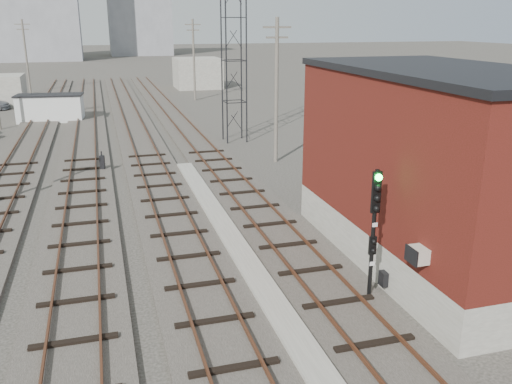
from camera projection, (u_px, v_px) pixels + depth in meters
name	position (u px, v px, depth m)	size (l,w,h in m)	color
ground	(137.00, 100.00, 62.92)	(320.00, 320.00, 0.00)	#282621
track_right	(187.00, 132.00, 44.32)	(3.20, 90.00, 0.39)	#332D28
track_mid_right	(138.00, 134.00, 43.25)	(3.20, 90.00, 0.39)	#332D28
track_mid_left	(86.00, 137.00, 42.19)	(3.20, 90.00, 0.39)	#332D28
track_left	(31.00, 140.00, 41.13)	(3.20, 90.00, 0.39)	#332D28
platform_curb	(241.00, 255.00, 20.88)	(0.90, 28.00, 0.26)	gray
brick_building	(438.00, 167.00, 19.85)	(6.54, 12.20, 7.22)	gray
lattice_tower	(234.00, 39.00, 39.22)	(1.60, 1.60, 15.00)	black
utility_pole_left_c	(26.00, 54.00, 67.32)	(1.80, 0.24, 9.00)	#595147
utility_pole_right_a	(276.00, 87.00, 33.89)	(1.80, 0.24, 9.00)	#595147
utility_pole_right_b	(194.00, 58.00, 61.37)	(1.80, 0.24, 9.00)	#595147
apartment_right	(138.00, 4.00, 143.56)	(16.00, 12.00, 26.00)	gray
shed_right	(197.00, 73.00, 73.86)	(6.00, 6.00, 4.00)	gray
signal_mast	(374.00, 224.00, 16.96)	(0.40, 0.42, 4.44)	gray
switch_stand	(102.00, 163.00, 32.72)	(0.33, 0.33, 1.21)	black
site_trailer	(50.00, 108.00, 49.18)	(6.07, 3.15, 2.45)	silver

